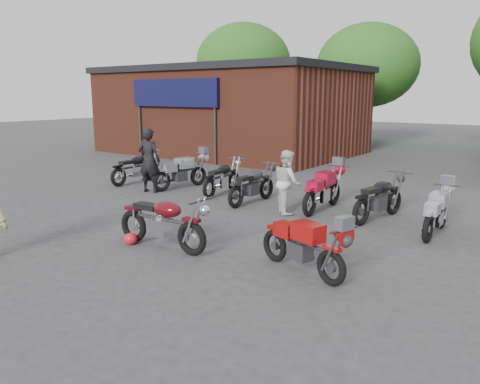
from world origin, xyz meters
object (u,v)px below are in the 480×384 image
Objects in this scene: person_dark at (149,160)px; row_bike_3 at (253,183)px; row_bike_1 at (181,170)px; row_bike_6 at (437,210)px; row_bike_4 at (323,188)px; vintage_motorcycle at (163,218)px; row_bike_2 at (222,176)px; helmet at (131,239)px; sportbike at (303,242)px; row_bike_0 at (136,166)px; row_bike_5 at (380,195)px; person_light at (287,182)px.

row_bike_3 is at bearing 173.59° from person_dark.
row_bike_1 is 7.85m from row_bike_6.
person_dark is at bearing 98.94° from row_bike_4.
person_dark is at bearing 136.98° from vintage_motorcycle.
helmet is at bearing -170.00° from row_bike_2.
row_bike_6 is (4.01, 4.11, -0.07)m from vintage_motorcycle.
sportbike is at bearing 159.90° from row_bike_6.
row_bike_0 is (-1.46, 0.73, -0.40)m from person_dark.
row_bike_5 reaches higher than row_bike_2.
row_bike_3 is at bearing 91.53° from helmet.
row_bike_2 is (-2.70, 0.79, -0.24)m from person_light.
person_dark is 0.96× the size of row_bike_4.
vintage_motorcycle is 1.14× the size of row_bike_6.
helmet is 0.14× the size of person_dark.
person_light reaches higher than sportbike.
row_bike_5 is (4.80, -0.05, 0.03)m from row_bike_2.
row_bike_1 reaches higher than row_bike_3.
person_dark is 0.98× the size of row_bike_1.
vintage_motorcycle is 5.27m from row_bike_5.
person_dark is 6.88m from row_bike_5.
vintage_motorcycle is 1.07× the size of row_bike_3.
row_bike_3 is 3.44m from row_bike_5.
person_light is at bearing -90.63° from row_bike_1.
person_light is 0.87× the size of row_bike_6.
row_bike_3 is at bearing 98.47° from vintage_motorcycle.
row_bike_4 is at bearing 174.05° from person_dark.
person_dark is 5.42m from row_bike_4.
person_dark is (-4.21, 3.59, 0.37)m from vintage_motorcycle.
row_bike_5 is 1.49m from row_bike_6.
row_bike_6 is (6.21, -0.52, -0.02)m from row_bike_2.
row_bike_2 is at bearing -85.88° from row_bike_0.
row_bike_0 is at bearing 172.77° from sportbike.
row_bike_1 is at bearing 127.29° from vintage_motorcycle.
helmet is 5.18m from row_bike_4.
row_bike_2 is at bearing 157.48° from sportbike.
helmet is 6.74m from row_bike_0.
row_bike_6 is at bearing -102.19° from row_bike_4.
row_bike_1 is at bearing -127.60° from person_dark.
vintage_motorcycle is 1.07× the size of person_dark.
row_bike_2 is (3.46, 0.31, -0.02)m from row_bike_0.
row_bike_5 is at bearing 110.08° from sportbike.
vintage_motorcycle is 5.54m from person_dark.
sportbike is 0.92× the size of row_bike_5.
sportbike is at bearing -112.66° from row_bike_1.
row_bike_0 is at bearing 140.12° from vintage_motorcycle.
row_bike_5 is at bearing 171.33° from person_dark.
row_bike_0 is at bearing 90.44° from row_bike_4.
row_bike_4 is 1.01× the size of row_bike_5.
row_bike_5 is (2.10, 0.74, -0.21)m from person_light.
vintage_motorcycle is at bearing 16.75° from helmet.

